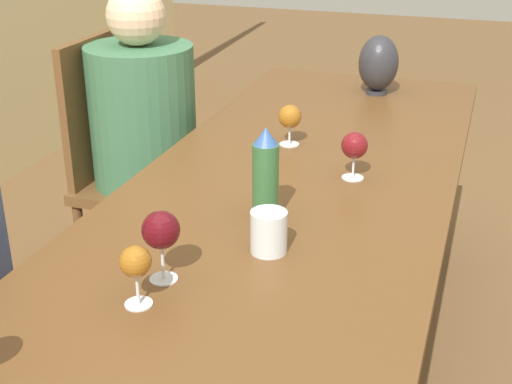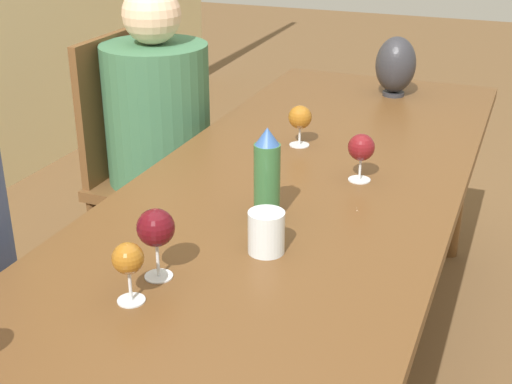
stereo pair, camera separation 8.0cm
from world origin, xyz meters
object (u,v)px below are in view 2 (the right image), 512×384
water_bottle (269,176)px  wine_glass_6 (128,260)px  water_tumbler (266,232)px  wine_glass_4 (361,148)px  chair_far (142,162)px  vase (396,65)px  wine_glass_3 (156,229)px  wine_glass_2 (300,118)px  person_far (163,139)px

water_bottle → wine_glass_6: water_bottle is taller
water_tumbler → wine_glass_4: size_ratio=0.73×
water_bottle → chair_far: chair_far is taller
vase → chair_far: bearing=121.3°
water_tumbler → wine_glass_4: 0.49m
wine_glass_3 → chair_far: chair_far is taller
water_bottle → water_tumbler: water_bottle is taller
water_tumbler → wine_glass_2: size_ratio=0.76×
water_bottle → vase: (1.19, -0.06, 0.00)m
vase → wine_glass_3: size_ratio=1.45×
water_bottle → wine_glass_6: (-0.45, 0.12, -0.02)m
wine_glass_3 → person_far: person_far is taller
wine_glass_2 → wine_glass_4: wine_glass_4 is taller
vase → wine_glass_6: (-1.64, 0.18, -0.03)m
wine_glass_4 → person_far: bearing=66.1°
wine_glass_4 → water_bottle: bearing=155.0°
water_tumbler → wine_glass_2: bearing=12.4°
chair_far → person_far: (0.00, -0.09, 0.10)m
wine_glass_4 → chair_far: 1.03m
person_far → wine_glass_6: bearing=-154.0°
water_bottle → person_far: (0.68, 0.67, -0.22)m
water_bottle → vase: bearing=-3.1°
wine_glass_3 → wine_glass_4: bearing=-21.6°
person_far → vase: bearing=-55.6°
wine_glass_2 → wine_glass_3: size_ratio=0.83×
vase → person_far: (-0.50, 0.74, -0.22)m
wine_glass_3 → wine_glass_4: 0.72m
wine_glass_4 → wine_glass_6: 0.82m
water_bottle → wine_glass_6: size_ratio=1.83×
water_tumbler → vase: vase is taller
chair_far → person_far: size_ratio=0.84×
vase → wine_glass_3: bearing=173.4°
vase → chair_far: (-0.50, 0.83, -0.33)m
wine_glass_3 → wine_glass_6: size_ratio=1.21×
wine_glass_6 → person_far: (1.13, 0.55, -0.20)m
wine_glass_3 → chair_far: bearing=32.3°
vase → water_bottle: bearing=176.9°
water_bottle → wine_glass_2: bearing=10.3°
water_tumbler → wine_glass_4: wine_glass_4 is taller
wine_glass_3 → wine_glass_6: wine_glass_3 is taller
wine_glass_3 → person_far: bearing=28.4°
vase → wine_glass_6: vase is taller
wine_glass_4 → wine_glass_6: size_ratio=1.05×
water_tumbler → wine_glass_6: size_ratio=0.76×
wine_glass_2 → wine_glass_4: size_ratio=0.96×
water_tumbler → chair_far: 1.21m
water_bottle → chair_far: size_ratio=0.24×
vase → wine_glass_4: size_ratio=1.69×
water_bottle → wine_glass_3: 0.37m
vase → wine_glass_2: bearing=166.5°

